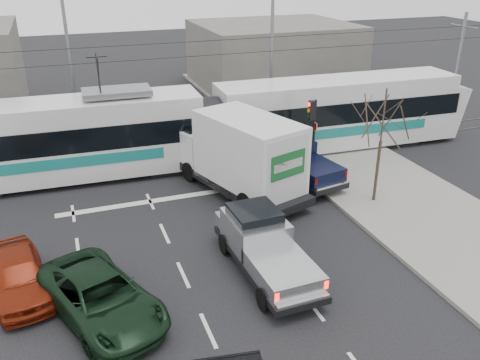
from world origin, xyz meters
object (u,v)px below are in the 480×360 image
object	(u,v)px
street_lamp_far	(65,51)
box_truck	(240,155)
tram	(208,125)
green_car	(100,297)
silver_pickup	(262,243)
navy_pickup	(295,158)
street_lamp_near	(269,45)
bare_tree	(383,121)
red_car	(18,274)
traffic_signal	(312,120)

from	to	relation	value
street_lamp_far	box_truck	world-z (taller)	street_lamp_far
tram	green_car	xyz separation A→B (m)	(-6.64, -10.84, -1.35)
silver_pickup	green_car	xyz separation A→B (m)	(-5.56, -0.75, -0.28)
silver_pickup	tram	bearing A→B (deg)	82.10
silver_pickup	navy_pickup	bearing A→B (deg)	54.47
street_lamp_far	silver_pickup	bearing A→B (deg)	-72.52
silver_pickup	box_truck	xyz separation A→B (m)	(1.37, 6.07, 0.84)
street_lamp_near	box_truck	xyz separation A→B (m)	(-4.92, -8.45, -3.28)
green_car	box_truck	bearing A→B (deg)	23.13
silver_pickup	bare_tree	bearing A→B (deg)	22.89
tram	red_car	size ratio (longest dim) A/B	6.83
bare_tree	box_truck	distance (m)	6.34
red_car	street_lamp_far	bearing A→B (deg)	69.74
tram	street_lamp_near	bearing A→B (deg)	42.30
box_truck	red_car	world-z (taller)	box_truck
street_lamp_near	street_lamp_far	bearing A→B (deg)	170.13
tram	green_car	size ratio (longest dim) A/B	5.55
street_lamp_near	silver_pickup	bearing A→B (deg)	-113.43
box_truck	navy_pickup	world-z (taller)	box_truck
tram	green_car	bearing A→B (deg)	-119.58
traffic_signal	silver_pickup	world-z (taller)	traffic_signal
bare_tree	green_car	size ratio (longest dim) A/B	0.97
green_car	navy_pickup	bearing A→B (deg)	15.04
traffic_signal	red_car	distance (m)	14.66
traffic_signal	green_car	bearing A→B (deg)	-144.79
bare_tree	red_car	size ratio (longest dim) A/B	1.20
street_lamp_far	green_car	xyz separation A→B (m)	(-0.36, -17.27, -4.40)
street_lamp_near	navy_pickup	xyz separation A→B (m)	(-1.87, -7.90, -4.04)
street_lamp_near	navy_pickup	distance (m)	9.07
box_truck	red_car	bearing A→B (deg)	-170.63
traffic_signal	silver_pickup	distance (m)	9.06
bare_tree	traffic_signal	distance (m)	4.28
silver_pickup	red_car	size ratio (longest dim) A/B	1.33
red_car	box_truck	bearing A→B (deg)	16.78
bare_tree	street_lamp_far	bearing A→B (deg)	131.12
silver_pickup	box_truck	size ratio (longest dim) A/B	0.71
silver_pickup	red_car	bearing A→B (deg)	168.45
street_lamp_far	box_truck	size ratio (longest dim) A/B	1.14
box_truck	green_car	xyz separation A→B (m)	(-6.94, -6.82, -1.12)
street_lamp_near	street_lamp_far	xyz separation A→B (m)	(-11.50, 2.00, 0.00)
street_lamp_near	red_car	world-z (taller)	street_lamp_near
street_lamp_far	red_car	xyz separation A→B (m)	(-2.71, -15.16, -4.40)
street_lamp_near	silver_pickup	distance (m)	16.36
street_lamp_far	tram	size ratio (longest dim) A/B	0.32
street_lamp_near	street_lamp_far	size ratio (longest dim) A/B	1.00
street_lamp_far	tram	bearing A→B (deg)	-45.68
red_car	green_car	bearing A→B (deg)	-52.00
traffic_signal	street_lamp_near	size ratio (longest dim) A/B	0.40
tram	red_car	xyz separation A→B (m)	(-9.00, -8.73, -1.35)
street_lamp_far	silver_pickup	size ratio (longest dim) A/B	1.62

